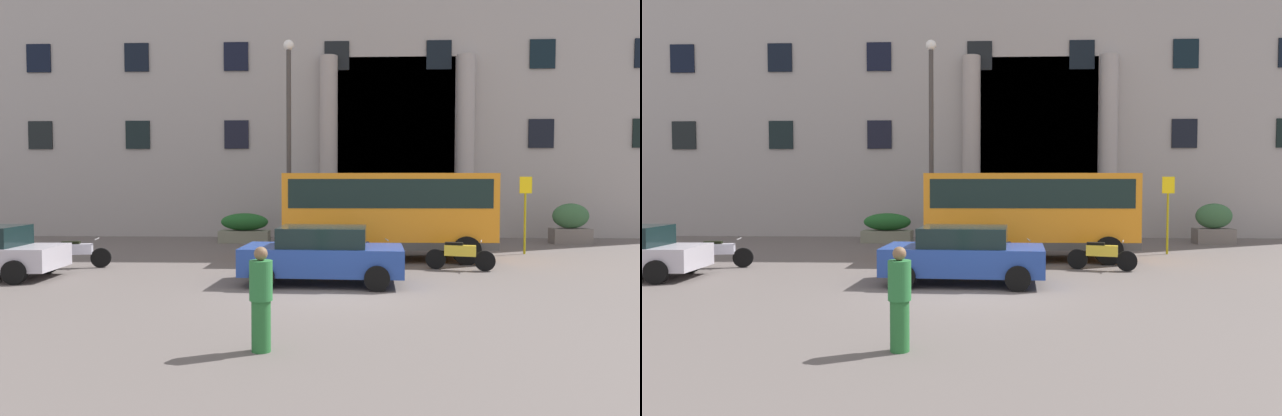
# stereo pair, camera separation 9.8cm
# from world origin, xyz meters

# --- Properties ---
(ground_plane) EXTENTS (80.00, 64.00, 0.12)m
(ground_plane) POSITION_xyz_m (0.00, 0.00, -0.06)
(ground_plane) COLOR #5E5552
(office_building_facade) EXTENTS (35.29, 9.67, 21.97)m
(office_building_facade) POSITION_xyz_m (0.01, 17.48, 10.98)
(office_building_facade) COLOR #9B9591
(office_building_facade) RESTS_ON ground_plane
(orange_minibus) EXTENTS (6.89, 2.64, 2.89)m
(orange_minibus) POSITION_xyz_m (1.77, 5.50, 1.72)
(orange_minibus) COLOR orange
(orange_minibus) RESTS_ON ground_plane
(bus_stop_sign) EXTENTS (0.44, 0.08, 2.80)m
(bus_stop_sign) POSITION_xyz_m (6.86, 7.12, 1.72)
(bus_stop_sign) COLOR #9E9912
(bus_stop_sign) RESTS_ON ground_plane
(hedge_planter_entrance_left) EXTENTS (1.70, 0.90, 1.55)m
(hedge_planter_entrance_left) POSITION_xyz_m (-0.32, 10.58, 0.75)
(hedge_planter_entrance_left) COLOR #6A645D
(hedge_planter_entrance_left) RESTS_ON ground_plane
(hedge_planter_west) EXTENTS (1.99, 0.84, 1.41)m
(hedge_planter_west) POSITION_xyz_m (4.05, 10.40, 0.68)
(hedge_planter_west) COLOR #686359
(hedge_planter_west) RESTS_ON ground_plane
(hedge_planter_far_west) EXTENTS (2.14, 1.00, 1.26)m
(hedge_planter_far_west) POSITION_xyz_m (-3.95, 10.66, 0.61)
(hedge_planter_far_west) COLOR gray
(hedge_planter_far_west) RESTS_ON ground_plane
(hedge_planter_entrance_right) EXTENTS (1.58, 0.81, 1.71)m
(hedge_planter_entrance_right) POSITION_xyz_m (9.90, 10.64, 0.82)
(hedge_planter_entrance_right) COLOR slate
(hedge_planter_entrance_right) RESTS_ON ground_plane
(parked_hatchback_near) EXTENTS (4.20, 2.27, 1.47)m
(parked_hatchback_near) POSITION_xyz_m (-0.25, 0.96, 0.75)
(parked_hatchback_near) COLOR #224196
(parked_hatchback_near) RESTS_ON ground_plane
(scooter_by_planter) EXTENTS (1.94, 0.65, 0.89)m
(scooter_by_planter) POSITION_xyz_m (-7.81, 3.22, 0.46)
(scooter_by_planter) COLOR black
(scooter_by_planter) RESTS_ON ground_plane
(motorcycle_near_kerb) EXTENTS (1.98, 0.75, 0.89)m
(motorcycle_near_kerb) POSITION_xyz_m (3.71, 3.32, 0.46)
(motorcycle_near_kerb) COLOR black
(motorcycle_near_kerb) RESTS_ON ground_plane
(motorcycle_far_end) EXTENTS (2.08, 0.55, 0.89)m
(motorcycle_far_end) POSITION_xyz_m (0.93, 3.40, 0.46)
(motorcycle_far_end) COLOR black
(motorcycle_far_end) RESTS_ON ground_plane
(pedestrian_man_crossing) EXTENTS (0.36, 0.36, 1.63)m
(pedestrian_man_crossing) POSITION_xyz_m (-1.00, -4.89, 0.82)
(pedestrian_man_crossing) COLOR #266630
(pedestrian_man_crossing) RESTS_ON ground_plane
(lamppost_plaza_centre) EXTENTS (0.40, 0.40, 7.98)m
(lamppost_plaza_centre) POSITION_xyz_m (-1.78, 8.03, 4.62)
(lamppost_plaza_centre) COLOR #3C3734
(lamppost_plaza_centre) RESTS_ON ground_plane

